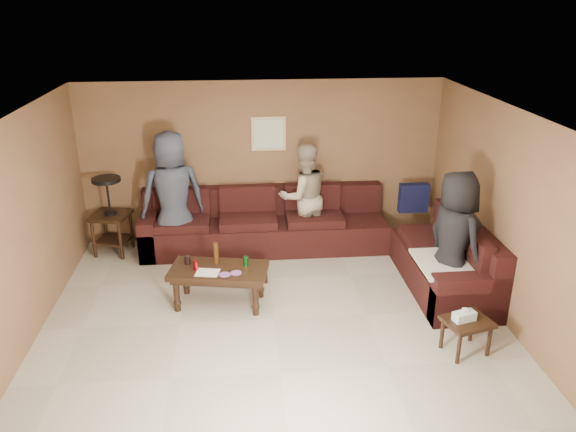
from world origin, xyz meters
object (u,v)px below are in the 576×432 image
object	(u,v)px
coffee_table	(219,274)
waste_bin	(259,272)
sectional_sofa	(322,241)
side_table_right	(466,324)
person_left	(173,196)
end_table_left	(110,214)
person_middle	(304,197)
person_right	(454,240)

from	to	relation	value
coffee_table	waste_bin	bearing A→B (deg)	47.70
sectional_sofa	side_table_right	distance (m)	2.67
side_table_right	person_left	distance (m)	4.40
coffee_table	end_table_left	bearing A→B (deg)	134.32
coffee_table	waste_bin	distance (m)	0.83
waste_bin	person_middle	bearing A→B (deg)	55.52
sectional_sofa	person_left	size ratio (longest dim) A/B	2.45
coffee_table	waste_bin	xyz separation A→B (m)	(0.52, 0.58, -0.29)
sectional_sofa	coffee_table	distance (m)	1.83
sectional_sofa	person_right	size ratio (longest dim) A/B	2.66
person_left	person_right	size ratio (longest dim) A/B	1.08
coffee_table	person_middle	world-z (taller)	person_middle
coffee_table	waste_bin	world-z (taller)	coffee_table
end_table_left	person_right	world-z (taller)	person_right
end_table_left	side_table_right	size ratio (longest dim) A/B	2.06
side_table_right	person_middle	world-z (taller)	person_middle
side_table_right	waste_bin	size ratio (longest dim) A/B	2.18
sectional_sofa	side_table_right	bearing A→B (deg)	-62.70
side_table_right	waste_bin	bearing A→B (deg)	139.49
coffee_table	person_right	distance (m)	2.94
waste_bin	person_right	distance (m)	2.61
person_middle	coffee_table	bearing A→B (deg)	38.68
sectional_sofa	waste_bin	distance (m)	1.10
coffee_table	person_right	world-z (taller)	person_right
sectional_sofa	end_table_left	world-z (taller)	end_table_left
person_left	end_table_left	bearing A→B (deg)	-27.86
end_table_left	side_table_right	xyz separation A→B (m)	(4.33, -2.95, -0.26)
waste_bin	person_left	size ratio (longest dim) A/B	0.14
person_left	person_middle	world-z (taller)	person_left
coffee_table	end_table_left	xyz separation A→B (m)	(-1.63, 1.67, 0.20)
sectional_sofa	waste_bin	xyz separation A→B (m)	(-0.95, -0.51, -0.19)
side_table_right	person_right	bearing A→B (deg)	79.40
end_table_left	person_right	size ratio (longest dim) A/B	0.68
sectional_sofa	coffee_table	size ratio (longest dim) A/B	3.60
end_table_left	waste_bin	bearing A→B (deg)	-26.94
coffee_table	end_table_left	distance (m)	2.34
side_table_right	end_table_left	bearing A→B (deg)	145.71
sectional_sofa	waste_bin	world-z (taller)	sectional_sofa
person_left	side_table_right	bearing A→B (deg)	123.92
person_left	person_middle	bearing A→B (deg)	168.20
waste_bin	person_middle	xyz separation A→B (m)	(0.74, 1.07, 0.68)
end_table_left	waste_bin	distance (m)	2.47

